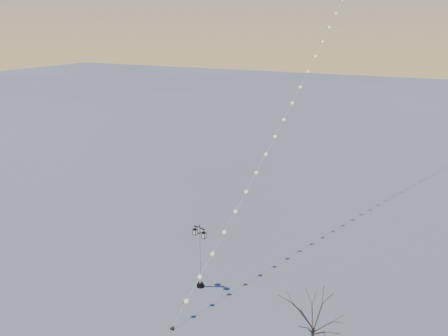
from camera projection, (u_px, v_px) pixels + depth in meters
The scene contains 4 objects.
ground at pixel (177, 316), 27.24m from camera, with size 300.00×300.00×0.00m, color #525354.
street_lamp at pixel (200, 253), 29.50m from camera, with size 1.21×0.58×4.83m.
bare_tree at pixel (314, 318), 22.71m from camera, with size 2.48×2.48×4.11m.
kite_train at pixel (320, 32), 37.13m from camera, with size 5.93×42.15×34.58m.
Camera 1 is at (12.83, -19.11, 17.67)m, focal length 34.05 mm.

